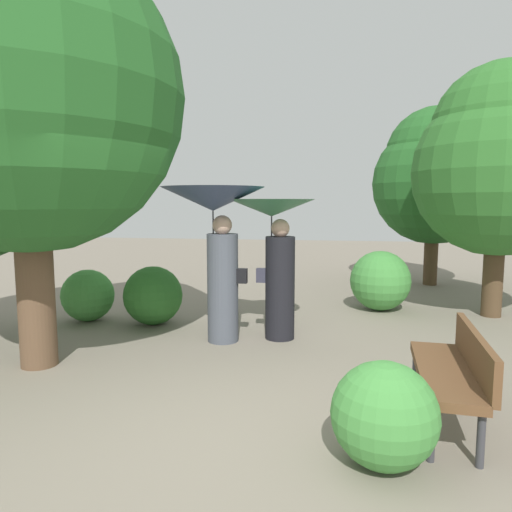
{
  "coord_description": "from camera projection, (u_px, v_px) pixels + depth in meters",
  "views": [
    {
      "loc": [
        1.1,
        -3.71,
        1.93
      ],
      "look_at": [
        0.0,
        2.95,
        1.14
      ],
      "focal_mm": 32.61,
      "sensor_mm": 36.0,
      "label": 1
    }
  ],
  "objects": [
    {
      "name": "bush_behind_bench",
      "position": [
        384.0,
        415.0,
        3.38
      ],
      "size": [
        0.78,
        0.78,
        0.78
      ],
      "primitive_type": "sphere",
      "color": "#428C3D",
      "rests_on": "ground"
    },
    {
      "name": "person_right",
      "position": [
        275.0,
        242.0,
        6.49
      ],
      "size": [
        1.2,
        1.2,
        1.97
      ],
      "rotation": [
        0.0,
        0.0,
        1.54
      ],
      "color": "black",
      "rests_on": "ground"
    },
    {
      "name": "park_bench",
      "position": [
        454.0,
        367.0,
        4.01
      ],
      "size": [
        0.61,
        1.53,
        0.83
      ],
      "rotation": [
        0.0,
        0.0,
        -1.65
      ],
      "color": "#38383D",
      "rests_on": "ground"
    },
    {
      "name": "tree_near_left",
      "position": [
        24.0,
        70.0,
        5.14
      ],
      "size": [
        3.54,
        3.54,
        5.36
      ],
      "color": "brown",
      "rests_on": "ground"
    },
    {
      "name": "bush_path_right",
      "position": [
        88.0,
        295.0,
        7.55
      ],
      "size": [
        0.84,
        0.84,
        0.84
      ],
      "primitive_type": "sphere",
      "color": "#428C3D",
      "rests_on": "ground"
    },
    {
      "name": "tree_near_right",
      "position": [
        434.0,
        175.0,
        10.63
      ],
      "size": [
        2.77,
        2.77,
        4.08
      ],
      "color": "#4C3823",
      "rests_on": "ground"
    },
    {
      "name": "bush_path_left",
      "position": [
        153.0,
        295.0,
        7.33
      ],
      "size": [
        0.93,
        0.93,
        0.93
      ],
      "primitive_type": "sphere",
      "color": "#2D6B28",
      "rests_on": "ground"
    },
    {
      "name": "ground_plane",
      "position": [
        201.0,
        425.0,
        4.04
      ],
      "size": [
        40.0,
        40.0,
        0.0
      ],
      "primitive_type": "plane",
      "color": "gray"
    },
    {
      "name": "bush_far_side",
      "position": [
        380.0,
        281.0,
        8.3
      ],
      "size": [
        1.07,
        1.07,
        1.07
      ],
      "primitive_type": "sphere",
      "color": "#428C3D",
      "rests_on": "ground"
    },
    {
      "name": "person_left",
      "position": [
        216.0,
        226.0,
        6.34
      ],
      "size": [
        1.42,
        1.42,
        2.13
      ],
      "rotation": [
        0.0,
        0.0,
        1.54
      ],
      "color": "#474C56",
      "rests_on": "ground"
    },
    {
      "name": "tree_mid_right",
      "position": [
        500.0,
        159.0,
        7.61
      ],
      "size": [
        2.79,
        2.79,
        4.19
      ],
      "color": "#4C3823",
      "rests_on": "ground"
    }
  ]
}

